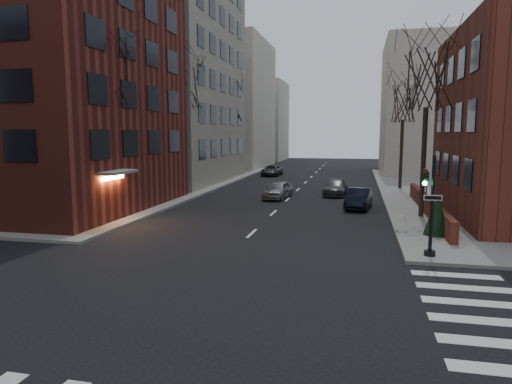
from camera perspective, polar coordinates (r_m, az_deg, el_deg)
ground at (r=12.13m, az=-14.15°, el=-17.28°), size 160.00×160.00×0.00m
sidewalk_far_left at (r=52.63m, az=-27.87°, el=1.20°), size 44.00×44.00×0.15m
building_left_brick at (r=33.63m, az=-26.06°, el=13.51°), size 15.00×15.00×18.00m
building_left_tan at (r=49.86m, az=-14.65°, el=17.60°), size 18.00×18.00×28.00m
low_wall_right at (r=29.43m, az=20.67°, el=-1.58°), size 0.35×16.00×1.00m
building_distant_la at (r=67.95m, az=-4.72°, el=10.80°), size 14.00×16.00×18.00m
building_distant_ra at (r=60.68m, az=22.30°, el=9.73°), size 14.00×14.00×16.00m
building_distant_lb at (r=83.79m, az=0.11°, el=8.82°), size 10.00×12.00×14.00m
traffic_signal at (r=19.26m, az=20.93°, el=-2.37°), size 0.76×0.44×4.00m
tree_left_a at (r=27.76m, az=-18.12°, el=14.22°), size 4.18×4.18×10.26m
tree_left_b at (r=38.59m, az=-8.81°, el=13.16°), size 4.40×4.40×10.80m
tree_left_c at (r=51.78m, az=-3.05°, el=10.78°), size 3.96×3.96×9.72m
tree_right_a at (r=28.20m, az=20.63°, el=13.10°), size 3.96×3.96×9.72m
tree_right_b at (r=42.04m, az=17.94°, el=10.60°), size 3.74×3.74×9.18m
streetlamp_near at (r=34.47m, az=-10.15°, el=6.03°), size 0.36×0.36×6.28m
streetlamp_far at (r=53.48m, az=-1.82°, el=6.62°), size 0.36×0.36×6.28m
parked_sedan at (r=31.07m, az=12.73°, el=-0.79°), size 1.91×4.19×1.33m
car_lane_silver at (r=34.87m, az=2.76°, el=0.27°), size 2.10×4.09×1.33m
car_lane_gray at (r=37.26m, az=9.91°, el=0.56°), size 1.92×4.37×1.25m
car_lane_far at (r=53.36m, az=2.00°, el=2.72°), size 2.05×4.42×1.23m
sandwich_board at (r=23.76m, az=17.73°, el=-3.76°), size 0.42×0.54×0.80m
evergreen_shrub at (r=23.41m, az=21.71°, el=-2.59°), size 1.53×1.53×2.01m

